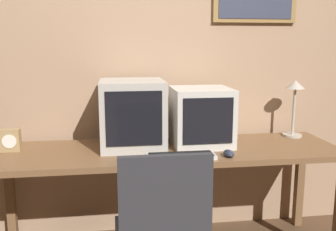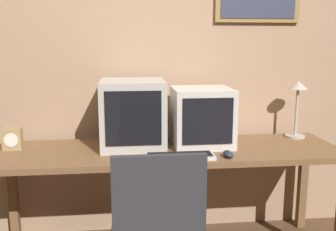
{
  "view_description": "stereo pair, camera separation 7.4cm",
  "coord_description": "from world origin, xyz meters",
  "px_view_note": "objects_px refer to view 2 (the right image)",
  "views": [
    {
      "loc": [
        -0.33,
        -1.54,
        1.38
      ],
      "look_at": [
        0.0,
        0.73,
        0.94
      ],
      "focal_mm": 40.0,
      "sensor_mm": 36.0,
      "label": 1
    },
    {
      "loc": [
        -0.25,
        -1.55,
        1.38
      ],
      "look_at": [
        0.0,
        0.73,
        0.94
      ],
      "focal_mm": 40.0,
      "sensor_mm": 36.0,
      "label": 2
    }
  ],
  "objects_px": {
    "mouse_near_keyboard": "(228,154)",
    "desk_lamp": "(297,98)",
    "monitor_right": "(202,117)",
    "keyboard_main": "(180,156)",
    "monitor_left": "(133,113)",
    "desk_clock": "(12,139)"
  },
  "relations": [
    {
      "from": "monitor_left",
      "to": "monitor_right",
      "type": "xyz_separation_m",
      "value": [
        0.45,
        -0.01,
        -0.03
      ]
    },
    {
      "from": "desk_clock",
      "to": "keyboard_main",
      "type": "bearing_deg",
      "value": -16.2
    },
    {
      "from": "monitor_right",
      "to": "mouse_near_keyboard",
      "type": "relative_size",
      "value": 3.84
    },
    {
      "from": "monitor_right",
      "to": "desk_lamp",
      "type": "bearing_deg",
      "value": 9.27
    },
    {
      "from": "monitor_left",
      "to": "desk_clock",
      "type": "relative_size",
      "value": 3.07
    },
    {
      "from": "monitor_left",
      "to": "desk_lamp",
      "type": "relative_size",
      "value": 1.06
    },
    {
      "from": "keyboard_main",
      "to": "mouse_near_keyboard",
      "type": "relative_size",
      "value": 4.03
    },
    {
      "from": "mouse_near_keyboard",
      "to": "desk_lamp",
      "type": "height_order",
      "value": "desk_lamp"
    },
    {
      "from": "keyboard_main",
      "to": "desk_clock",
      "type": "bearing_deg",
      "value": 163.8
    },
    {
      "from": "desk_clock",
      "to": "monitor_right",
      "type": "bearing_deg",
      "value": -0.18
    },
    {
      "from": "monitor_right",
      "to": "mouse_near_keyboard",
      "type": "bearing_deg",
      "value": -71.44
    },
    {
      "from": "monitor_left",
      "to": "monitor_right",
      "type": "distance_m",
      "value": 0.45
    },
    {
      "from": "monitor_left",
      "to": "desk_lamp",
      "type": "xyz_separation_m",
      "value": [
        1.15,
        0.1,
        0.07
      ]
    },
    {
      "from": "monitor_left",
      "to": "keyboard_main",
      "type": "relative_size",
      "value": 1.06
    },
    {
      "from": "monitor_right",
      "to": "desk_lamp",
      "type": "distance_m",
      "value": 0.72
    },
    {
      "from": "mouse_near_keyboard",
      "to": "monitor_left",
      "type": "bearing_deg",
      "value": 150.45
    },
    {
      "from": "monitor_right",
      "to": "mouse_near_keyboard",
      "type": "xyz_separation_m",
      "value": [
        0.1,
        -0.3,
        -0.17
      ]
    },
    {
      "from": "monitor_left",
      "to": "desk_lamp",
      "type": "bearing_deg",
      "value": 5.1
    },
    {
      "from": "mouse_near_keyboard",
      "to": "desk_lamp",
      "type": "distance_m",
      "value": 0.77
    },
    {
      "from": "monitor_left",
      "to": "monitor_right",
      "type": "bearing_deg",
      "value": -1.52
    },
    {
      "from": "monitor_left",
      "to": "mouse_near_keyboard",
      "type": "height_order",
      "value": "monitor_left"
    },
    {
      "from": "monitor_right",
      "to": "desk_lamp",
      "type": "xyz_separation_m",
      "value": [
        0.7,
        0.11,
        0.09
      ]
    }
  ]
}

